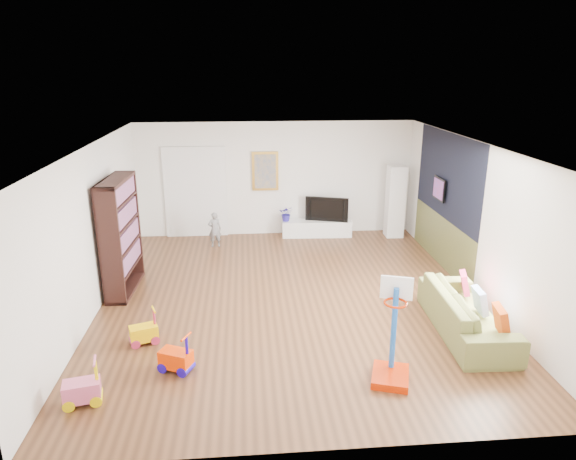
{
  "coord_description": "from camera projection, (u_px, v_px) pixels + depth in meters",
  "views": [
    {
      "loc": [
        -0.75,
        -8.2,
        3.93
      ],
      "look_at": [
        0.0,
        0.4,
        1.15
      ],
      "focal_mm": 32.0,
      "sensor_mm": 36.0,
      "label": 1
    }
  ],
  "objects": [
    {
      "name": "vase_plant",
      "position": [
        287.0,
        214.0,
        12.17
      ],
      "size": [
        0.38,
        0.34,
        0.37
      ],
      "primitive_type": "imported",
      "rotation": [
        0.0,
        0.0,
        -0.18
      ],
      "color": "#281F93",
      "rests_on": "media_console"
    },
    {
      "name": "pillow_right",
      "position": [
        465.0,
        283.0,
        8.43
      ],
      "size": [
        0.19,
        0.36,
        0.35
      ],
      "primitive_type": "cube",
      "rotation": [
        0.0,
        0.0,
        -0.31
      ],
      "color": "#B02548",
      "rests_on": "sofa"
    },
    {
      "name": "artwork_right",
      "position": [
        439.0,
        189.0,
        10.34
      ],
      "size": [
        0.04,
        0.56,
        0.46
      ],
      "primitive_type": "cube",
      "color": "#7F3F8C",
      "rests_on": "wall_right"
    },
    {
      "name": "basketball_hoop",
      "position": [
        393.0,
        333.0,
        6.5
      ],
      "size": [
        0.63,
        0.7,
        1.38
      ],
      "primitive_type": "cube",
      "rotation": [
        0.0,
        0.0,
        -0.32
      ],
      "color": "#B22000",
      "rests_on": "ground"
    },
    {
      "name": "ceiling",
      "position": [
        290.0,
        146.0,
        8.21
      ],
      "size": [
        6.5,
        7.5,
        0.0
      ],
      "primitive_type": "cube",
      "color": "white",
      "rests_on": "ground"
    },
    {
      "name": "navy_accent",
      "position": [
        448.0,
        176.0,
        10.07
      ],
      "size": [
        0.01,
        3.2,
        1.7
      ],
      "primitive_type": "cube",
      "color": "black",
      "rests_on": "wall_right"
    },
    {
      "name": "olive_wainscot",
      "position": [
        441.0,
        241.0,
        10.48
      ],
      "size": [
        0.01,
        3.2,
        1.0
      ],
      "primitive_type": "cube",
      "color": "brown",
      "rests_on": "wall_right"
    },
    {
      "name": "child",
      "position": [
        215.0,
        230.0,
        11.53
      ],
      "size": [
        0.32,
        0.23,
        0.81
      ],
      "primitive_type": "imported",
      "rotation": [
        0.0,
        0.0,
        3.28
      ],
      "color": "gray",
      "rests_on": "ground"
    },
    {
      "name": "wall_left",
      "position": [
        92.0,
        231.0,
        8.36
      ],
      "size": [
        0.0,
        7.5,
        2.7
      ],
      "primitive_type": "cube",
      "color": "silver",
      "rests_on": "ground"
    },
    {
      "name": "floor",
      "position": [
        290.0,
        299.0,
        9.04
      ],
      "size": [
        6.5,
        7.5,
        0.0
      ],
      "primitive_type": "cube",
      "color": "brown",
      "rests_on": "ground"
    },
    {
      "name": "tv",
      "position": [
        327.0,
        208.0,
        12.22
      ],
      "size": [
        1.01,
        0.43,
        0.59
      ],
      "primitive_type": "imported",
      "rotation": [
        0.0,
        0.0,
        -0.3
      ],
      "color": "black",
      "rests_on": "media_console"
    },
    {
      "name": "pillow_center",
      "position": [
        480.0,
        301.0,
        7.8
      ],
      "size": [
        0.12,
        0.38,
        0.37
      ],
      "primitive_type": "cube",
      "rotation": [
        0.0,
        0.0,
        -0.07
      ],
      "color": "white",
      "rests_on": "sofa"
    },
    {
      "name": "bookshelf",
      "position": [
        121.0,
        236.0,
        9.13
      ],
      "size": [
        0.43,
        1.43,
        2.07
      ],
      "primitive_type": "cube",
      "rotation": [
        0.0,
        0.0,
        -0.04
      ],
      "color": "black",
      "rests_on": "ground"
    },
    {
      "name": "sofa",
      "position": [
        467.0,
        313.0,
        7.83
      ],
      "size": [
        0.97,
        2.27,
        0.65
      ],
      "primitive_type": "imported",
      "rotation": [
        0.0,
        0.0,
        1.52
      ],
      "color": "olive",
      "rests_on": "ground"
    },
    {
      "name": "wall_right",
      "position": [
        476.0,
        221.0,
        8.89
      ],
      "size": [
        0.0,
        7.5,
        2.7
      ],
      "primitive_type": "cube",
      "color": "silver",
      "rests_on": "ground"
    },
    {
      "name": "ride_on_orange",
      "position": [
        175.0,
        352.0,
        6.83
      ],
      "size": [
        0.49,
        0.41,
        0.56
      ],
      "primitive_type": "cube",
      "rotation": [
        0.0,
        0.0,
        -0.43
      ],
      "color": "#F13600",
      "rests_on": "ground"
    },
    {
      "name": "ride_on_yellow",
      "position": [
        143.0,
        327.0,
        7.52
      ],
      "size": [
        0.45,
        0.36,
        0.53
      ],
      "primitive_type": "cube",
      "rotation": [
        0.0,
        0.0,
        0.34
      ],
      "color": "#FFC701",
      "rests_on": "ground"
    },
    {
      "name": "pillow_left",
      "position": [
        501.0,
        321.0,
        7.19
      ],
      "size": [
        0.17,
        0.42,
        0.41
      ],
      "primitive_type": "cube",
      "rotation": [
        0.0,
        0.0,
        -0.17
      ],
      "color": "#B73D0C",
      "rests_on": "sofa"
    },
    {
      "name": "doorway",
      "position": [
        196.0,
        193.0,
        12.08
      ],
      "size": [
        1.45,
        0.06,
        2.1
      ],
      "primitive_type": "cube",
      "color": "white",
      "rests_on": "ground"
    },
    {
      "name": "wall_back",
      "position": [
        276.0,
        179.0,
        12.18
      ],
      "size": [
        6.5,
        0.0,
        2.7
      ],
      "primitive_type": "cube",
      "color": "white",
      "rests_on": "ground"
    },
    {
      "name": "media_console",
      "position": [
        317.0,
        228.0,
        12.33
      ],
      "size": [
        1.67,
        0.49,
        0.39
      ],
      "primitive_type": "cube",
      "rotation": [
        0.0,
        0.0,
        -0.05
      ],
      "color": "white",
      "rests_on": "ground"
    },
    {
      "name": "ride_on_pink",
      "position": [
        81.0,
        383.0,
        6.16
      ],
      "size": [
        0.48,
        0.35,
        0.57
      ],
      "primitive_type": "cube",
      "rotation": [
        0.0,
        0.0,
        0.21
      ],
      "color": "#E35D8C",
      "rests_on": "ground"
    },
    {
      "name": "wall_front",
      "position": [
        324.0,
        339.0,
        5.07
      ],
      "size": [
        6.5,
        0.0,
        2.7
      ],
      "primitive_type": "cube",
      "color": "silver",
      "rests_on": "ground"
    },
    {
      "name": "tall_cabinet",
      "position": [
        395.0,
        201.0,
        12.13
      ],
      "size": [
        0.41,
        0.41,
        1.71
      ],
      "primitive_type": "cube",
      "rotation": [
        0.0,
        0.0,
        -0.02
      ],
      "color": "white",
      "rests_on": "ground"
    },
    {
      "name": "painting_back",
      "position": [
        265.0,
        171.0,
        12.06
      ],
      "size": [
        0.62,
        0.06,
        0.92
      ],
      "primitive_type": "cube",
      "color": "gold",
      "rests_on": "wall_back"
    }
  ]
}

